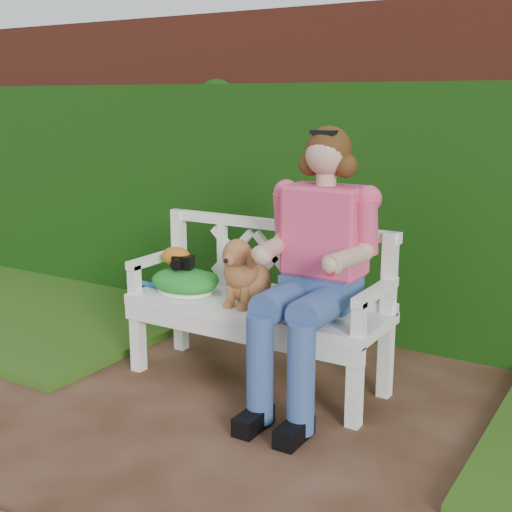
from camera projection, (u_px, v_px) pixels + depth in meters
The scene contains 11 objects.
ground at pixel (223, 436), 3.33m from camera, with size 60.00×60.00×0.00m, color #341C0E.
brick_wall at pixel (377, 174), 4.66m from camera, with size 10.00×0.30×2.20m, color maroon.
ivy_hedge at pixel (364, 214), 4.53m from camera, with size 10.00×0.18×1.70m, color #123B0B.
grass_left at pixel (31, 307), 5.29m from camera, with size 2.60×2.00×0.05m, color #1C3E11.
garden_bench at pixel (256, 343), 3.90m from camera, with size 1.58×0.60×0.48m, color white, non-canonical shape.
seated_woman at pixel (320, 268), 3.57m from camera, with size 0.62×0.83×1.48m, color #CA214B, non-canonical shape.
dog at pixel (246, 270), 3.79m from camera, with size 0.26×0.35×0.39m, color brown, non-canonical shape.
tennis_racket at pixel (181, 290), 4.04m from camera, with size 0.64×0.27×0.03m, color white, non-canonical shape.
green_bag at pixel (184, 280), 4.04m from camera, with size 0.42×0.33×0.14m, color #237614, non-canonical shape.
camera_item at pixel (183, 262), 4.02m from camera, with size 0.12×0.09×0.08m, color black.
baseball_glove at pixel (176, 256), 4.07m from camera, with size 0.19×0.14×0.12m, color #BE6617.
Camera 1 is at (1.72, -2.52, 1.61)m, focal length 48.00 mm.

